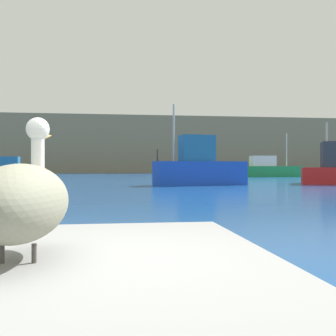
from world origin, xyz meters
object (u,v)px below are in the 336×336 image
at_px(fishing_boat_orange, 11,170).
at_px(fishing_boat_blue, 199,168).
at_px(pelican, 21,201).
at_px(fishing_boat_green, 265,169).

distance_m(fishing_boat_orange, fishing_boat_blue, 24.86).
relative_size(pelican, fishing_boat_green, 0.17).
distance_m(pelican, fishing_boat_blue, 22.89).
xyz_separation_m(fishing_boat_orange, fishing_boat_blue, (15.42, -19.50, 0.34)).
height_order(fishing_boat_orange, fishing_boat_blue, fishing_boat_blue).
distance_m(fishing_boat_orange, fishing_boat_green, 27.14).
relative_size(fishing_boat_orange, fishing_boat_blue, 1.13).
height_order(fishing_boat_blue, fishing_boat_green, fishing_boat_blue).
distance_m(fishing_boat_blue, fishing_boat_green, 22.54).
height_order(pelican, fishing_boat_green, fishing_boat_green).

